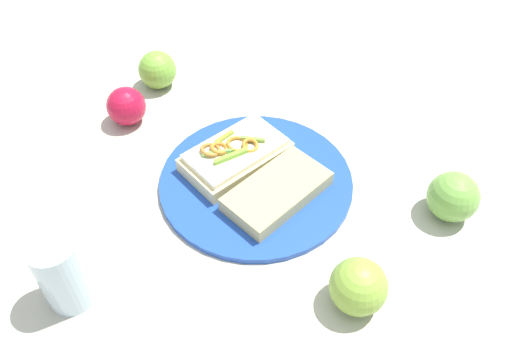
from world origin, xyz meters
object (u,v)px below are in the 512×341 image
Objects in this scene: drinking_glass at (62,272)px; apple_2 at (358,286)px; apple_3 at (157,70)px; apple_1 at (126,106)px; sandwich at (236,155)px; apple_0 at (453,197)px; plate at (256,181)px; bread_slice_side at (277,191)px.

apple_2 is at bearing -6.87° from drinking_glass.
apple_1 is at bearing -116.72° from apple_3.
drinking_glass reaches higher than sandwich.
sandwich is at bearing 157.69° from apple_0.
sandwich is 0.33m from drinking_glass.
sandwich is at bearing -35.97° from apple_1.
apple_0 is 0.57m from drinking_glass.
drinking_glass is at bearing -170.67° from apple_0.
plate is at bearing 162.69° from apple_0.
plate is 1.58× the size of sandwich.
apple_3 is (-0.17, 0.28, 0.03)m from plate.
sandwich is 2.69× the size of apple_3.
apple_2 is at bearing -105.36° from bread_slice_side.
plate is 0.31m from apple_0.
apple_3 is 0.48m from drinking_glass.
apple_3 is (-0.20, 0.32, 0.01)m from bread_slice_side.
bread_slice_side is 0.27m from apple_0.
plate is at bearing -39.13° from apple_1.
apple_2 is at bearing -142.32° from apple_0.
apple_0 reaches higher than apple_1.
apple_2 is at bearing -63.80° from plate.
sandwich reaches higher than plate.
bread_slice_side is at bearing -89.63° from sandwich.
plate is 1.89× the size of bread_slice_side.
apple_3 is at bearing 84.00° from sandwich.
apple_0 is at bearing -39.20° from apple_3.
apple_3 is (0.05, 0.10, 0.00)m from apple_1.
apple_1 is (-0.19, 0.14, 0.01)m from sandwich.
sandwich is 2.56× the size of apple_0.
apple_0 reaches higher than plate.
plate is 4.04× the size of apple_0.
apple_2 is 0.58m from apple_3.
apple_2 is 0.39m from drinking_glass.
drinking_glass reaches higher than apple_0.
plate is 4.08× the size of apple_2.
apple_2 is at bearing -50.82° from apple_1.
bread_slice_side is 0.33m from drinking_glass.
apple_2 is at bearing -61.37° from apple_3.
sandwich is 0.28m from apple_3.
apple_3 is at bearing 118.63° from apple_2.
apple_1 is 0.37m from drinking_glass.
apple_0 is 0.23m from apple_2.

